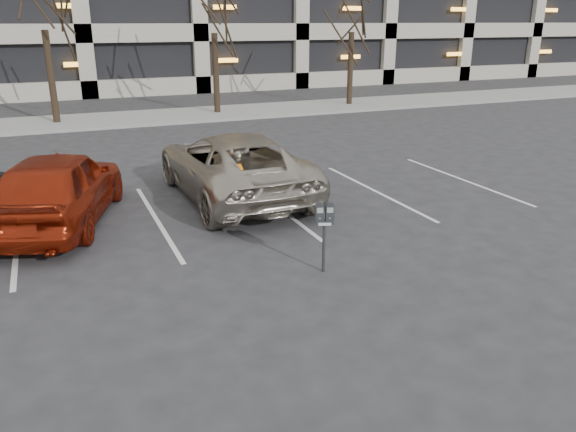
# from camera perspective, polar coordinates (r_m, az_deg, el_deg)

# --- Properties ---
(ground) EXTENTS (140.00, 140.00, 0.00)m
(ground) POSITION_cam_1_polar(r_m,az_deg,el_deg) (10.92, -3.73, -3.17)
(ground) COLOR #28282B
(ground) RESTS_ON ground
(sidewalk) EXTENTS (80.00, 4.00, 0.12)m
(sidewalk) POSITION_cam_1_polar(r_m,az_deg,el_deg) (26.08, -15.74, 9.49)
(sidewalk) COLOR gray
(sidewalk) RESTS_ON ground
(stall_lines) EXTENTS (16.90, 5.20, 0.00)m
(stall_lines) POSITION_cam_1_polar(r_m,az_deg,el_deg) (12.69, -13.20, -0.37)
(stall_lines) COLOR silver
(stall_lines) RESTS_ON ground
(parking_meter) EXTENTS (0.34, 0.22, 1.25)m
(parking_meter) POSITION_cam_1_polar(r_m,az_deg,el_deg) (9.53, 3.72, -0.40)
(parking_meter) COLOR black
(parking_meter) RESTS_ON ground
(suv_silver) EXTENTS (2.77, 5.82, 1.61)m
(suv_silver) POSITION_cam_1_polar(r_m,az_deg,el_deg) (13.89, -5.57, 5.18)
(suv_silver) COLOR #B4AA99
(suv_silver) RESTS_ON ground
(car_red) EXTENTS (3.33, 5.15, 1.63)m
(car_red) POSITION_cam_1_polar(r_m,az_deg,el_deg) (12.85, -22.31, 2.70)
(car_red) COLOR maroon
(car_red) RESTS_ON ground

